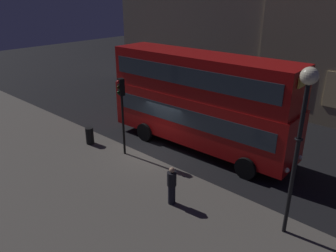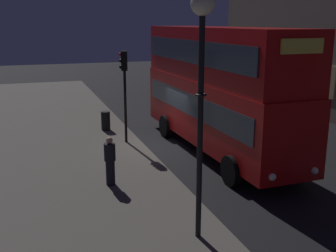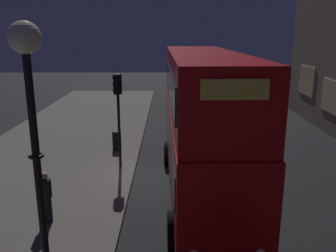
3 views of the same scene
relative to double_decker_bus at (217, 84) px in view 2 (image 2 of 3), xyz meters
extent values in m
plane|color=black|center=(-1.45, -1.93, -2.96)|extent=(80.00, 80.00, 0.00)
cube|color=#5B564F|center=(-1.45, -6.85, -2.90)|extent=(44.00, 8.24, 0.12)
cube|color=#F2D18C|center=(-12.03, 8.29, -0.28)|extent=(2.60, 0.06, 1.95)
cube|color=#F9E09E|center=(-7.97, 8.29, -0.68)|extent=(2.60, 0.06, 1.91)
cube|color=#E5C67F|center=(-3.91, 8.29, -0.72)|extent=(2.60, 0.06, 1.81)
cube|color=#B20F0F|center=(0.00, 0.00, -1.12)|extent=(10.74, 2.69, 2.61)
cube|color=#B20F0F|center=(0.00, 0.00, 1.25)|extent=(10.52, 2.64, 2.12)
cube|color=#2D3842|center=(0.00, 0.00, -0.79)|extent=(9.88, 2.73, 0.90)
cube|color=#2D3842|center=(0.00, 0.00, 1.35)|extent=(9.88, 2.73, 0.90)
cube|color=#F2D84C|center=(5.28, 0.14, 1.83)|extent=(0.12, 1.45, 0.44)
sphere|color=white|center=(5.33, 0.92, -2.07)|extent=(0.24, 0.24, 0.24)
sphere|color=white|center=(5.37, -0.65, -2.07)|extent=(0.24, 0.24, 0.24)
cylinder|color=black|center=(3.59, 1.35, -2.42)|extent=(1.08, 0.27, 1.07)
cylinder|color=black|center=(3.66, -1.16, -2.42)|extent=(1.08, 0.27, 1.07)
cylinder|color=black|center=(-2.97, 1.18, -2.42)|extent=(1.08, 0.27, 1.07)
cylinder|color=black|center=(-2.91, -1.33, -2.42)|extent=(1.08, 0.27, 1.07)
cylinder|color=black|center=(-2.33, -3.40, -1.20)|extent=(0.12, 0.12, 3.26)
cube|color=black|center=(-2.33, -3.40, 0.85)|extent=(0.38, 0.34, 0.85)
sphere|color=red|center=(-2.37, -3.54, 1.12)|extent=(0.17, 0.17, 0.17)
sphere|color=black|center=(-2.37, -3.54, 0.85)|extent=(0.17, 0.17, 0.17)
sphere|color=black|center=(-2.37, -3.54, 0.58)|extent=(0.17, 0.17, 0.17)
cylinder|color=black|center=(6.66, -3.62, -0.09)|extent=(0.14, 0.14, 5.50)
torus|color=black|center=(6.66, -3.62, 0.84)|extent=(0.28, 0.28, 0.06)
sphere|color=#F9EFC6|center=(6.66, -3.62, 2.91)|extent=(0.55, 0.55, 0.55)
cylinder|color=black|center=(2.50, -5.07, -2.41)|extent=(0.30, 0.30, 0.85)
cylinder|color=black|center=(2.50, -5.07, -1.69)|extent=(0.38, 0.38, 0.59)
sphere|color=tan|center=(2.50, -5.07, -1.28)|extent=(0.22, 0.22, 0.22)
cylinder|color=black|center=(-4.75, -3.89, -2.36)|extent=(0.45, 0.45, 0.96)
camera|label=1|loc=(9.97, -13.58, 5.25)|focal=35.21mm
camera|label=2|loc=(15.49, -7.45, 2.51)|focal=44.13mm
camera|label=3|loc=(12.75, -1.25, 3.00)|focal=38.43mm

